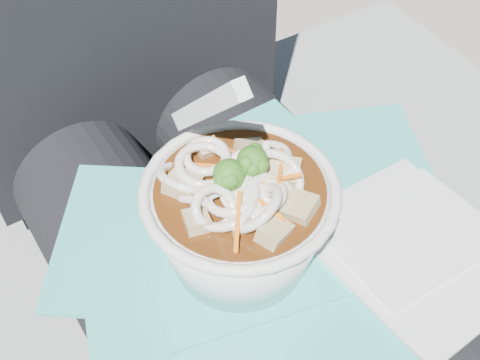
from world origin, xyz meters
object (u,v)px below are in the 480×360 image
lap (260,295)px  plastic_bag (269,240)px  person_body (209,207)px  udon_bowl (240,214)px  stone_ledge (195,328)px

lap → plastic_bag: size_ratio=1.17×
person_body → lap: bearing=-90.0°
lap → udon_bowl: 0.14m
stone_ledge → lap: lap is taller
lap → udon_bowl: bearing=-169.8°
stone_ledge → lap: 0.32m
stone_ledge → person_body: bearing=-90.0°
person_body → udon_bowl: 0.15m
stone_ledge → lap: size_ratio=2.08×
person_body → plastic_bag: bearing=-85.7°
stone_ledge → plastic_bag: bearing=-87.4°
stone_ledge → lap: (0.00, -0.15, 0.28)m
udon_bowl → person_body: bearing=75.5°
plastic_bag → lap: bearing=-174.4°
udon_bowl → plastic_bag: bearing=9.2°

